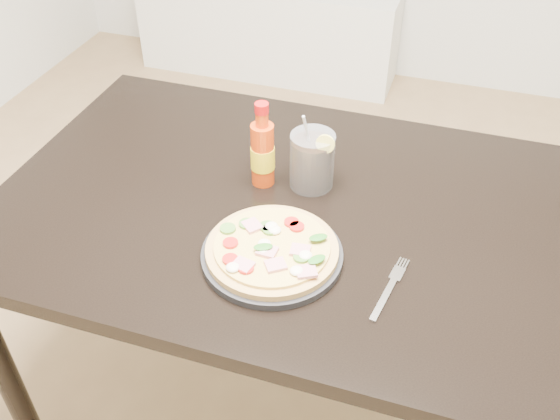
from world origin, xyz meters
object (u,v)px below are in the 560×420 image
(pizza, at_px, (272,248))
(fork, at_px, (390,286))
(dining_table, at_px, (295,232))
(cola_cup, at_px, (312,162))
(hot_sauce_bottle, at_px, (263,153))
(media_console, at_px, (268,29))
(plate, at_px, (272,255))

(pizza, bearing_deg, fork, -1.69)
(dining_table, distance_m, cola_cup, 0.17)
(hot_sauce_bottle, relative_size, fork, 1.15)
(pizza, bearing_deg, dining_table, 90.87)
(media_console, bearing_deg, fork, -65.22)
(plate, height_order, media_console, plate)
(fork, bearing_deg, media_console, 124.58)
(dining_table, xyz_separation_m, pizza, (0.00, -0.18, 0.11))
(dining_table, bearing_deg, media_console, 110.73)
(dining_table, bearing_deg, plate, -89.16)
(dining_table, relative_size, pizza, 5.05)
(pizza, distance_m, media_console, 2.37)
(cola_cup, height_order, media_console, cola_cup)
(fork, bearing_deg, hot_sauce_bottle, 154.47)
(plate, distance_m, cola_cup, 0.28)
(plate, bearing_deg, dining_table, 90.84)
(dining_table, xyz_separation_m, media_console, (-0.76, 2.00, -0.42))
(pizza, bearing_deg, media_console, 109.19)
(dining_table, relative_size, plate, 4.72)
(plate, xyz_separation_m, hot_sauce_bottle, (-0.10, 0.24, 0.08))
(pizza, distance_m, hot_sauce_bottle, 0.27)
(plate, bearing_deg, fork, -1.97)
(cola_cup, distance_m, fork, 0.38)
(dining_table, height_order, cola_cup, cola_cup)
(dining_table, xyz_separation_m, fork, (0.25, -0.19, 0.09))
(dining_table, distance_m, media_console, 2.18)
(pizza, height_order, fork, pizza)
(dining_table, height_order, media_console, dining_table)
(plate, relative_size, media_console, 0.21)
(plate, distance_m, media_console, 2.37)
(dining_table, xyz_separation_m, cola_cup, (0.01, 0.09, 0.15))
(fork, xyz_separation_m, media_console, (-1.01, 2.19, -0.50))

